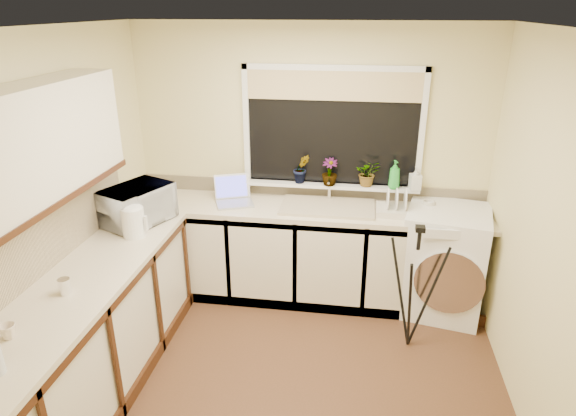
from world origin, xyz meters
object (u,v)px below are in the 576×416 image
(plant_c, at_px, (330,172))
(cup_left, at_px, (8,332))
(kettle, at_px, (133,223))
(tripod, at_px, (414,288))
(soap_bottle_green, at_px, (395,175))
(dish_rack, at_px, (398,211))
(washing_machine, at_px, (443,261))
(cup_back, at_px, (429,205))
(steel_jar, at_px, (65,286))
(plant_d, at_px, (368,173))
(soap_bottle_clear, at_px, (415,178))
(plant_b, at_px, (301,169))
(microwave, at_px, (137,205))
(laptop, at_px, (234,195))

(plant_c, xyz_separation_m, cup_left, (-1.55, -2.30, -0.23))
(kettle, distance_m, tripod, 2.23)
(soap_bottle_green, xyz_separation_m, cup_left, (-2.13, -2.29, -0.24))
(tripod, bearing_deg, dish_rack, 86.46)
(washing_machine, xyz_separation_m, cup_back, (-0.16, 0.13, 0.47))
(steel_jar, xyz_separation_m, cup_left, (-0.05, -0.46, -0.01))
(cup_back, bearing_deg, cup_left, -137.99)
(steel_jar, bearing_deg, plant_d, 45.48)
(cup_left, bearing_deg, tripod, 32.81)
(soap_bottle_clear, distance_m, cup_back, 0.26)
(washing_machine, xyz_separation_m, soap_bottle_clear, (-0.29, 0.23, 0.68))
(soap_bottle_green, relative_size, cup_left, 2.90)
(tripod, relative_size, soap_bottle_clear, 5.12)
(cup_back, bearing_deg, soap_bottle_green, 162.15)
(plant_b, distance_m, soap_bottle_clear, 1.02)
(washing_machine, bearing_deg, plant_c, 178.40)
(dish_rack, bearing_deg, tripod, -77.21)
(soap_bottle_green, height_order, cup_left, soap_bottle_green)
(plant_d, bearing_deg, soap_bottle_clear, -5.14)
(microwave, bearing_deg, soap_bottle_clear, -48.73)
(laptop, bearing_deg, dish_rack, -24.38)
(laptop, bearing_deg, cup_back, -19.86)
(kettle, xyz_separation_m, soap_bottle_clear, (2.19, 0.98, 0.14))
(laptop, distance_m, cup_left, 2.25)
(plant_c, xyz_separation_m, plant_d, (0.34, 0.03, -0.00))
(kettle, bearing_deg, microwave, 107.77)
(microwave, relative_size, plant_b, 2.06)
(kettle, relative_size, microwave, 0.41)
(laptop, distance_m, steel_jar, 1.80)
(kettle, xyz_separation_m, plant_c, (1.43, 0.99, 0.16))
(plant_b, bearing_deg, soap_bottle_green, -2.30)
(dish_rack, distance_m, tripod, 0.73)
(kettle, height_order, plant_c, plant_c)
(plant_d, bearing_deg, plant_b, -179.59)
(plant_b, xyz_separation_m, soap_bottle_green, (0.83, -0.03, -0.01))
(washing_machine, distance_m, soap_bottle_clear, 0.77)
(washing_machine, relative_size, dish_rack, 2.61)
(kettle, relative_size, plant_b, 0.85)
(tripod, distance_m, soap_bottle_clear, 1.03)
(dish_rack, height_order, cup_back, cup_back)
(kettle, height_order, cup_back, kettle)
(steel_jar, height_order, cup_left, steel_jar)
(tripod, relative_size, cup_left, 11.94)
(microwave, height_order, cup_left, microwave)
(steel_jar, distance_m, cup_back, 2.95)
(kettle, relative_size, tripod, 0.22)
(soap_bottle_green, bearing_deg, plant_c, 179.39)
(plant_d, bearing_deg, cup_back, -14.21)
(washing_machine, height_order, plant_d, plant_d)
(plant_c, bearing_deg, kettle, -145.45)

